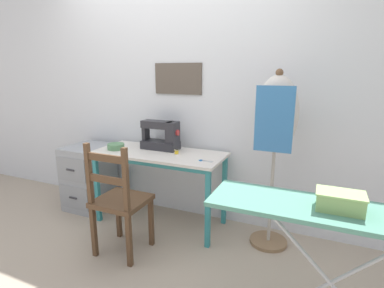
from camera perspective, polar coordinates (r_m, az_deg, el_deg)
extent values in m
plane|color=tan|center=(2.92, -8.58, -16.66)|extent=(14.00, 14.00, 0.00)
cube|color=silver|center=(3.04, -3.39, 10.07)|extent=(10.00, 0.05, 2.55)
cube|color=brown|center=(2.98, -2.69, 12.31)|extent=(0.50, 0.02, 0.30)
cube|color=silver|center=(2.85, -6.25, -1.80)|extent=(1.24, 0.53, 0.02)
cube|color=teal|center=(2.67, -8.63, -3.65)|extent=(1.16, 0.03, 0.04)
cube|color=teal|center=(3.12, -17.59, -8.00)|extent=(0.04, 0.04, 0.70)
cube|color=teal|center=(2.55, 3.03, -12.32)|extent=(0.04, 0.04, 0.70)
cube|color=teal|center=(3.44, -12.67, -5.59)|extent=(0.04, 0.04, 0.70)
cube|color=teal|center=(2.94, 6.18, -8.72)|extent=(0.04, 0.04, 0.70)
cube|color=#28282D|center=(2.95, -6.03, -0.19)|extent=(0.36, 0.17, 0.08)
cube|color=#28282D|center=(2.86, -3.71, 2.25)|extent=(0.09, 0.15, 0.20)
cube|color=#28282D|center=(2.92, -6.52, 3.71)|extent=(0.32, 0.13, 0.07)
cube|color=#28282D|center=(3.01, -8.80, 2.03)|extent=(0.04, 0.09, 0.13)
cylinder|color=#B22D2D|center=(2.84, -2.76, 2.16)|extent=(0.02, 0.06, 0.06)
cylinder|color=#99999E|center=(2.84, -3.75, 4.44)|extent=(0.01, 0.01, 0.02)
cylinder|color=#56895B|center=(3.03, -14.29, -0.45)|extent=(0.16, 0.16, 0.06)
cylinder|color=#2F4B32|center=(3.02, -14.32, 0.00)|extent=(0.13, 0.13, 0.01)
cube|color=silver|center=(2.55, 3.04, -3.27)|extent=(0.09, 0.02, 0.00)
cube|color=silver|center=(2.54, 2.93, -3.35)|extent=(0.09, 0.03, 0.00)
torus|color=#2870B7|center=(2.56, 1.66, -3.15)|extent=(0.03, 0.03, 0.01)
torus|color=#2870B7|center=(2.57, 1.70, -3.13)|extent=(0.03, 0.03, 0.01)
cylinder|color=yellow|center=(2.76, -2.96, -1.51)|extent=(0.04, 0.04, 0.04)
cylinder|color=beige|center=(2.76, -2.96, -1.11)|extent=(0.04, 0.04, 0.00)
cylinder|color=beige|center=(2.77, -2.95, -1.90)|extent=(0.04, 0.04, 0.00)
cube|color=#513823|center=(2.53, -13.22, -10.48)|extent=(0.40, 0.38, 0.04)
cube|color=#513823|center=(2.84, -13.82, -12.94)|extent=(0.04, 0.04, 0.43)
cube|color=#513823|center=(2.66, -7.79, -14.52)|extent=(0.04, 0.04, 0.43)
cube|color=#513823|center=(2.63, -18.18, -15.58)|extent=(0.04, 0.04, 0.43)
cube|color=#513823|center=(2.43, -11.89, -17.63)|extent=(0.04, 0.04, 0.43)
cube|color=#513823|center=(2.43, -19.05, -5.35)|extent=(0.04, 0.04, 0.48)
cube|color=#513823|center=(2.22, -12.51, -6.69)|extent=(0.04, 0.04, 0.48)
cube|color=#513823|center=(2.28, -16.17, -2.59)|extent=(0.34, 0.02, 0.06)
cube|color=#513823|center=(2.33, -15.89, -6.56)|extent=(0.34, 0.02, 0.06)
cube|color=#93999E|center=(3.49, -19.00, -5.86)|extent=(0.40, 0.48, 0.69)
cube|color=gray|center=(3.27, -22.07, -4.59)|extent=(0.36, 0.01, 0.25)
cube|color=#333338|center=(3.27, -22.20, -4.64)|extent=(0.10, 0.01, 0.02)
cube|color=gray|center=(3.38, -21.61, -9.48)|extent=(0.36, 0.01, 0.25)
cube|color=#333338|center=(3.37, -21.73, -9.54)|extent=(0.10, 0.01, 0.02)
cylinder|color=#846647|center=(2.84, 14.30, -17.49)|extent=(0.32, 0.32, 0.03)
cylinder|color=#ADA89E|center=(2.63, 14.90, -8.76)|extent=(0.03, 0.03, 0.90)
ellipsoid|color=beige|center=(2.46, 15.84, 5.61)|extent=(0.34, 0.24, 0.60)
sphere|color=brown|center=(2.44, 16.33, 12.94)|extent=(0.06, 0.06, 0.06)
cube|color=teal|center=(2.34, 15.35, 4.51)|extent=(0.29, 0.01, 0.50)
cube|color=#518E7A|center=(1.67, 26.23, -11.59)|extent=(1.29, 0.36, 0.02)
cylinder|color=#B7B7BC|center=(1.87, 24.82, -22.90)|extent=(0.79, 0.02, 0.80)
cylinder|color=#B7B7BC|center=(1.87, 24.82, -22.90)|extent=(0.79, 0.02, 0.80)
cube|color=#8EB266|center=(1.65, 26.35, -9.87)|extent=(0.21, 0.14, 0.08)
cube|color=#9DC470|center=(1.63, 26.52, -8.39)|extent=(0.22, 0.14, 0.01)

